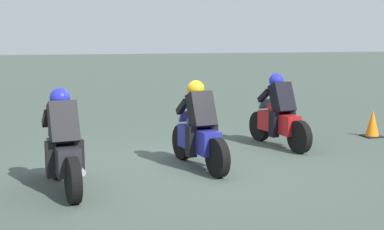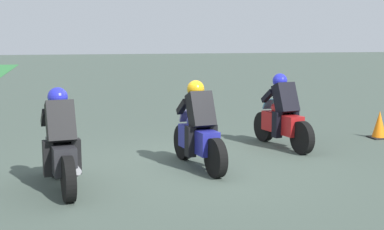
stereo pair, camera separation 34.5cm
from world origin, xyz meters
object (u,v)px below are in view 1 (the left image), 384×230
at_px(rider_lane_b, 199,132).
at_px(rider_lane_c, 63,148).
at_px(traffic_cone, 372,124).
at_px(rider_lane_a, 279,117).

height_order(rider_lane_b, rider_lane_c, same).
bearing_deg(rider_lane_c, traffic_cone, -78.60).
distance_m(rider_lane_b, rider_lane_c, 2.42).
height_order(rider_lane_a, traffic_cone, rider_lane_a).
relative_size(rider_lane_a, rider_lane_b, 1.00).
relative_size(rider_lane_b, rider_lane_c, 1.00).
xyz_separation_m(rider_lane_b, rider_lane_c, (-0.73, 2.30, 0.00)).
xyz_separation_m(rider_lane_b, traffic_cone, (1.62, -4.60, -0.34)).
bearing_deg(traffic_cone, rider_lane_c, 108.77).
distance_m(rider_lane_a, rider_lane_b, 2.43).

